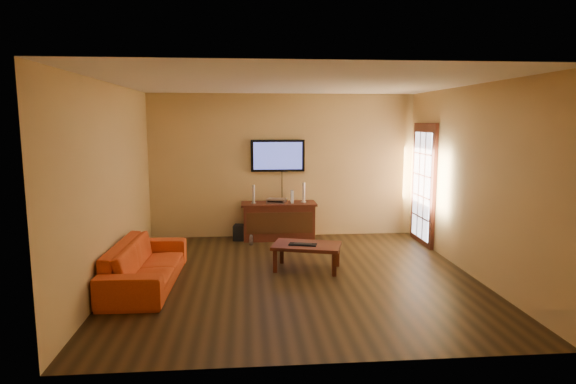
{
  "coord_description": "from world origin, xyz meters",
  "views": [
    {
      "loc": [
        -0.69,
        -6.56,
        2.19
      ],
      "look_at": [
        -0.05,
        0.8,
        1.1
      ],
      "focal_mm": 30.0,
      "sensor_mm": 36.0,
      "label": 1
    }
  ],
  "objects": [
    {
      "name": "coffee_table",
      "position": [
        0.19,
        0.32,
        0.33
      ],
      "size": [
        1.11,
        0.84,
        0.38
      ],
      "color": "#3D160D",
      "rests_on": "ground"
    },
    {
      "name": "french_door",
      "position": [
        2.46,
        1.7,
        1.05
      ],
      "size": [
        0.07,
        1.02,
        2.22
      ],
      "color": "#3D160D",
      "rests_on": "ground"
    },
    {
      "name": "media_console",
      "position": [
        -0.1,
        2.23,
        0.35
      ],
      "size": [
        1.39,
        0.53,
        0.69
      ],
      "color": "#3D160D",
      "rests_on": "ground"
    },
    {
      "name": "sofa",
      "position": [
        -2.05,
        -0.18,
        0.39
      ],
      "size": [
        0.64,
        2.02,
        0.78
      ],
      "primitive_type": "imported",
      "rotation": [
        0.0,
        0.0,
        1.54
      ],
      "color": "#C94316",
      "rests_on": "ground"
    },
    {
      "name": "game_console",
      "position": [
        0.15,
        2.22,
        0.8
      ],
      "size": [
        0.05,
        0.17,
        0.23
      ],
      "primitive_type": "cube",
      "rotation": [
        0.0,
        0.0,
        0.0
      ],
      "color": "white",
      "rests_on": "media_console"
    },
    {
      "name": "ground_plane",
      "position": [
        0.0,
        0.0,
        0.0
      ],
      "size": [
        5.0,
        5.0,
        0.0
      ],
      "primitive_type": "plane",
      "color": "black",
      "rests_on": "ground"
    },
    {
      "name": "bottle",
      "position": [
        -0.62,
        1.81,
        0.09
      ],
      "size": [
        0.07,
        0.07,
        0.2
      ],
      "color": "white",
      "rests_on": "ground"
    },
    {
      "name": "keyboard",
      "position": [
        0.12,
        0.28,
        0.4
      ],
      "size": [
        0.43,
        0.25,
        0.02
      ],
      "color": "black",
      "rests_on": "coffee_table"
    },
    {
      "name": "av_receiver",
      "position": [
        -0.14,
        2.24,
        0.73
      ],
      "size": [
        0.39,
        0.33,
        0.08
      ],
      "primitive_type": "cube",
      "rotation": [
        0.0,
        0.0,
        -0.29
      ],
      "color": "silver",
      "rests_on": "media_console"
    },
    {
      "name": "speaker_right",
      "position": [
        0.37,
        2.25,
        0.86
      ],
      "size": [
        0.1,
        0.1,
        0.37
      ],
      "color": "silver",
      "rests_on": "media_console"
    },
    {
      "name": "room_walls",
      "position": [
        0.0,
        0.62,
        1.69
      ],
      "size": [
        5.0,
        5.0,
        5.0
      ],
      "color": "tan",
      "rests_on": "ground"
    },
    {
      "name": "speaker_left",
      "position": [
        -0.57,
        2.22,
        0.84
      ],
      "size": [
        0.09,
        0.09,
        0.34
      ],
      "color": "silver",
      "rests_on": "media_console"
    },
    {
      "name": "subwoofer",
      "position": [
        -0.8,
        2.22,
        0.14
      ],
      "size": [
        0.32,
        0.32,
        0.28
      ],
      "primitive_type": "cube",
      "rotation": [
        0.0,
        0.0,
        -0.16
      ],
      "color": "black",
      "rests_on": "ground"
    },
    {
      "name": "television",
      "position": [
        -0.1,
        2.45,
        1.55
      ],
      "size": [
        1.01,
        0.08,
        0.6
      ],
      "color": "black",
      "rests_on": "ground"
    }
  ]
}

